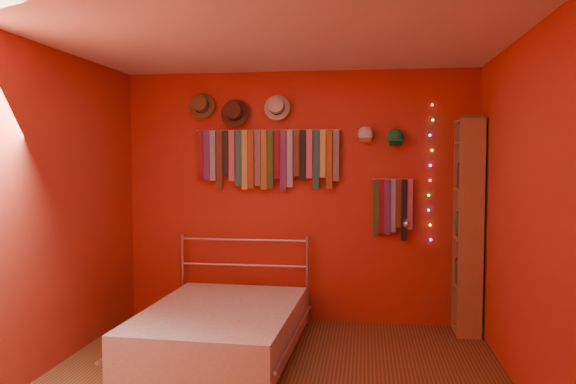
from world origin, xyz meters
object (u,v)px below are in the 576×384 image
at_px(bookshelf, 473,226).
at_px(bed, 221,328).
at_px(reading_lamp, 406,224).
at_px(tie_rack, 267,156).

distance_m(bookshelf, bed, 2.47).
relative_size(reading_lamp, bed, 0.16).
bearing_deg(bookshelf, tie_rack, 175.48).
distance_m(tie_rack, bed, 1.76).
distance_m(tie_rack, reading_lamp, 1.51).
xyz_separation_m(tie_rack, reading_lamp, (1.36, -0.17, -0.64)).
bearing_deg(tie_rack, bed, -103.72).
relative_size(bookshelf, bed, 1.09).
height_order(reading_lamp, bookshelf, bookshelf).
distance_m(reading_lamp, bed, 1.95).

